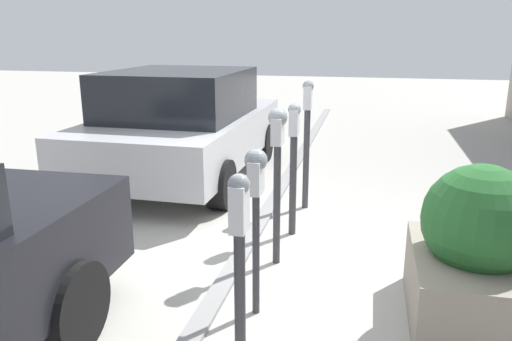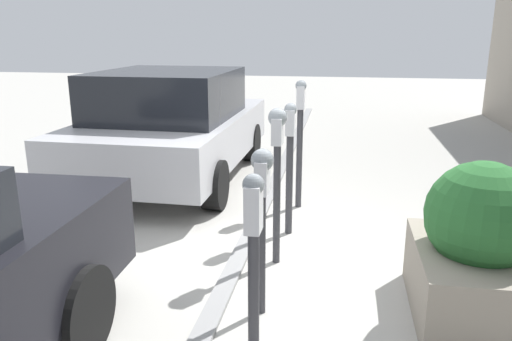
{
  "view_description": "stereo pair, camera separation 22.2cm",
  "coord_description": "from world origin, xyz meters",
  "px_view_note": "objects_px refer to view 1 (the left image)",
  "views": [
    {
      "loc": [
        -4.14,
        -1.04,
        2.08
      ],
      "look_at": [
        0.0,
        -0.09,
        0.89
      ],
      "focal_mm": 35.0,
      "sensor_mm": 36.0,
      "label": 1
    },
    {
      "loc": [
        -4.19,
        -0.82,
        2.08
      ],
      "look_at": [
        0.0,
        -0.09,
        0.89
      ],
      "focal_mm": 35.0,
      "sensor_mm": 36.0,
      "label": 2
    }
  ],
  "objects_px": {
    "parking_meter_farthest": "(307,129)",
    "planter_box": "(476,256)",
    "parked_car_middle": "(183,124)",
    "parking_meter_second": "(256,191)",
    "parking_meter_middle": "(277,154)",
    "parking_meter_fourth": "(294,153)",
    "parking_meter_nearest": "(239,248)"
  },
  "relations": [
    {
      "from": "parking_meter_middle",
      "to": "parking_meter_fourth",
      "type": "height_order",
      "value": "parking_meter_middle"
    },
    {
      "from": "parking_meter_nearest",
      "to": "planter_box",
      "type": "distance_m",
      "value": 1.81
    },
    {
      "from": "parking_meter_nearest",
      "to": "parking_meter_middle",
      "type": "distance_m",
      "value": 1.62
    },
    {
      "from": "planter_box",
      "to": "parked_car_middle",
      "type": "xyz_separation_m",
      "value": [
        3.12,
        3.41,
        0.26
      ]
    },
    {
      "from": "parking_meter_nearest",
      "to": "planter_box",
      "type": "height_order",
      "value": "parking_meter_nearest"
    },
    {
      "from": "parking_meter_middle",
      "to": "parked_car_middle",
      "type": "bearing_deg",
      "value": 36.68
    },
    {
      "from": "parking_meter_middle",
      "to": "parking_meter_fourth",
      "type": "xyz_separation_m",
      "value": [
        0.72,
        -0.04,
        -0.15
      ]
    },
    {
      "from": "planter_box",
      "to": "parked_car_middle",
      "type": "distance_m",
      "value": 4.63
    },
    {
      "from": "parking_meter_farthest",
      "to": "parked_car_middle",
      "type": "relative_size",
      "value": 0.39
    },
    {
      "from": "planter_box",
      "to": "parking_meter_farthest",
      "type": "bearing_deg",
      "value": 34.24
    },
    {
      "from": "parked_car_middle",
      "to": "parking_meter_nearest",
      "type": "bearing_deg",
      "value": -153.9
    },
    {
      "from": "parking_meter_second",
      "to": "parking_meter_fourth",
      "type": "relative_size",
      "value": 0.93
    },
    {
      "from": "parked_car_middle",
      "to": "parking_meter_fourth",
      "type": "bearing_deg",
      "value": -132.13
    },
    {
      "from": "parking_meter_middle",
      "to": "planter_box",
      "type": "xyz_separation_m",
      "value": [
        -0.65,
        -1.57,
        -0.51
      ]
    },
    {
      "from": "planter_box",
      "to": "parked_car_middle",
      "type": "bearing_deg",
      "value": 47.54
    },
    {
      "from": "parking_meter_fourth",
      "to": "parking_meter_farthest",
      "type": "relative_size",
      "value": 0.9
    },
    {
      "from": "planter_box",
      "to": "parked_car_middle",
      "type": "relative_size",
      "value": 0.31
    },
    {
      "from": "parking_meter_nearest",
      "to": "parked_car_middle",
      "type": "bearing_deg",
      "value": 25.16
    },
    {
      "from": "parking_meter_nearest",
      "to": "parked_car_middle",
      "type": "xyz_separation_m",
      "value": [
        4.08,
        1.91,
        -0.07
      ]
    },
    {
      "from": "parking_meter_fourth",
      "to": "parking_meter_middle",
      "type": "bearing_deg",
      "value": 177.05
    },
    {
      "from": "parking_meter_fourth",
      "to": "parking_meter_second",
      "type": "bearing_deg",
      "value": 178.93
    },
    {
      "from": "parking_meter_second",
      "to": "parking_meter_farthest",
      "type": "xyz_separation_m",
      "value": [
        2.44,
        -0.06,
        -0.0
      ]
    },
    {
      "from": "parking_meter_nearest",
      "to": "parking_meter_second",
      "type": "relative_size",
      "value": 1.02
    },
    {
      "from": "parking_meter_farthest",
      "to": "planter_box",
      "type": "height_order",
      "value": "parking_meter_farthest"
    },
    {
      "from": "parking_meter_farthest",
      "to": "planter_box",
      "type": "bearing_deg",
      "value": -145.76
    },
    {
      "from": "parking_meter_nearest",
      "to": "parking_meter_farthest",
      "type": "bearing_deg",
      "value": 0.16
    },
    {
      "from": "parking_meter_middle",
      "to": "parking_meter_farthest",
      "type": "bearing_deg",
      "value": -2.37
    },
    {
      "from": "parking_meter_second",
      "to": "parking_meter_middle",
      "type": "bearing_deg",
      "value": 0.46
    },
    {
      "from": "parking_meter_second",
      "to": "parking_meter_fourth",
      "type": "bearing_deg",
      "value": -1.07
    },
    {
      "from": "parking_meter_middle",
      "to": "parked_car_middle",
      "type": "xyz_separation_m",
      "value": [
        2.47,
        1.84,
        -0.25
      ]
    },
    {
      "from": "parking_meter_middle",
      "to": "parking_meter_farthest",
      "type": "distance_m",
      "value": 1.57
    },
    {
      "from": "parking_meter_nearest",
      "to": "parking_meter_farthest",
      "type": "height_order",
      "value": "parking_meter_farthest"
    }
  ]
}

